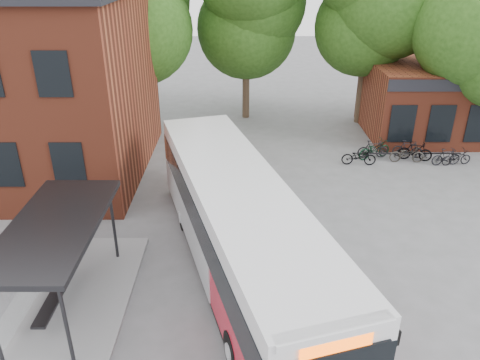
{
  "coord_description": "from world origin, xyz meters",
  "views": [
    {
      "loc": [
        0.6,
        -12.0,
        9.52
      ],
      "look_at": [
        0.62,
        3.5,
        2.0
      ],
      "focal_mm": 35.0,
      "sensor_mm": 36.0,
      "label": 1
    }
  ],
  "objects_px": {
    "bicycle_6": "(456,157)",
    "bicycle_7": "(446,157)",
    "bicycle_5": "(415,151)",
    "bus_shelter": "(62,266)",
    "city_bus": "(238,229)",
    "bicycle_0": "(359,157)",
    "bicycle_1": "(373,149)",
    "bicycle_4": "(407,154)",
    "bicycle_2": "(374,149)",
    "bicycle_3": "(408,149)"
  },
  "relations": [
    {
      "from": "bicycle_6",
      "to": "bicycle_7",
      "type": "xyz_separation_m",
      "value": [
        -0.53,
        -0.03,
        0.04
      ]
    },
    {
      "from": "bicycle_5",
      "to": "bicycle_7",
      "type": "relative_size",
      "value": 1.13
    },
    {
      "from": "bus_shelter",
      "to": "city_bus",
      "type": "relative_size",
      "value": 0.54
    },
    {
      "from": "bicycle_0",
      "to": "bicycle_1",
      "type": "xyz_separation_m",
      "value": [
        0.92,
        0.9,
        0.03
      ]
    },
    {
      "from": "bicycle_1",
      "to": "bicycle_0",
      "type": "bearing_deg",
      "value": 131.64
    },
    {
      "from": "bicycle_4",
      "to": "bicycle_2",
      "type": "bearing_deg",
      "value": 72.97
    },
    {
      "from": "bicycle_4",
      "to": "bicycle_6",
      "type": "xyz_separation_m",
      "value": [
        2.37,
        -0.33,
        -0.05
      ]
    },
    {
      "from": "bicycle_5",
      "to": "bicycle_7",
      "type": "xyz_separation_m",
      "value": [
        1.34,
        -0.62,
        -0.06
      ]
    },
    {
      "from": "bus_shelter",
      "to": "bicycle_1",
      "type": "distance_m",
      "value": 16.45
    },
    {
      "from": "bus_shelter",
      "to": "bicycle_3",
      "type": "distance_m",
      "value": 17.89
    },
    {
      "from": "bus_shelter",
      "to": "bicycle_5",
      "type": "height_order",
      "value": "bus_shelter"
    },
    {
      "from": "bicycle_3",
      "to": "bicycle_7",
      "type": "relative_size",
      "value": 1.01
    },
    {
      "from": "bicycle_6",
      "to": "bus_shelter",
      "type": "bearing_deg",
      "value": 112.68
    },
    {
      "from": "bus_shelter",
      "to": "bicycle_0",
      "type": "relative_size",
      "value": 4.15
    },
    {
      "from": "bicycle_2",
      "to": "bicycle_7",
      "type": "xyz_separation_m",
      "value": [
        3.35,
        -0.88,
        -0.05
      ]
    },
    {
      "from": "bicycle_2",
      "to": "bicycle_4",
      "type": "relative_size",
      "value": 1.1
    },
    {
      "from": "bicycle_0",
      "to": "bicycle_6",
      "type": "distance_m",
      "value": 4.86
    },
    {
      "from": "bicycle_4",
      "to": "bicycle_7",
      "type": "xyz_separation_m",
      "value": [
        1.84,
        -0.36,
        -0.01
      ]
    },
    {
      "from": "bicycle_5",
      "to": "bicycle_4",
      "type": "bearing_deg",
      "value": 132.16
    },
    {
      "from": "bicycle_1",
      "to": "bicycle_3",
      "type": "height_order",
      "value": "bicycle_1"
    },
    {
      "from": "bus_shelter",
      "to": "bicycle_4",
      "type": "distance_m",
      "value": 17.26
    },
    {
      "from": "bicycle_6",
      "to": "bicycle_7",
      "type": "height_order",
      "value": "bicycle_7"
    },
    {
      "from": "bicycle_4",
      "to": "bicycle_5",
      "type": "height_order",
      "value": "bicycle_5"
    },
    {
      "from": "bicycle_3",
      "to": "bicycle_7",
      "type": "height_order",
      "value": "bicycle_3"
    },
    {
      "from": "bicycle_4",
      "to": "bicycle_6",
      "type": "bearing_deg",
      "value": -96.06
    },
    {
      "from": "city_bus",
      "to": "bicycle_4",
      "type": "relative_size",
      "value": 7.61
    },
    {
      "from": "bicycle_0",
      "to": "bicycle_6",
      "type": "xyz_separation_m",
      "value": [
        4.86,
        -0.01,
        -0.04
      ]
    },
    {
      "from": "bicycle_0",
      "to": "bicycle_4",
      "type": "bearing_deg",
      "value": -78.63
    },
    {
      "from": "bicycle_2",
      "to": "bicycle_7",
      "type": "distance_m",
      "value": 3.46
    },
    {
      "from": "bus_shelter",
      "to": "bicycle_5",
      "type": "xyz_separation_m",
      "value": [
        14.01,
        10.94,
        -0.95
      ]
    },
    {
      "from": "bus_shelter",
      "to": "bicycle_6",
      "type": "relative_size",
      "value": 4.55
    },
    {
      "from": "bicycle_0",
      "to": "bus_shelter",
      "type": "bearing_deg",
      "value": 137.41
    },
    {
      "from": "bicycle_4",
      "to": "bicycle_7",
      "type": "distance_m",
      "value": 1.87
    },
    {
      "from": "bicycle_1",
      "to": "bicycle_2",
      "type": "relative_size",
      "value": 0.84
    },
    {
      "from": "bicycle_1",
      "to": "bicycle_5",
      "type": "bearing_deg",
      "value": -101.89
    },
    {
      "from": "bicycle_0",
      "to": "bicycle_4",
      "type": "relative_size",
      "value": 0.98
    },
    {
      "from": "bicycle_2",
      "to": "bicycle_5",
      "type": "distance_m",
      "value": 2.02
    },
    {
      "from": "bus_shelter",
      "to": "bicycle_2",
      "type": "height_order",
      "value": "bus_shelter"
    },
    {
      "from": "bicycle_2",
      "to": "bicycle_6",
      "type": "bearing_deg",
      "value": -126.33
    },
    {
      "from": "city_bus",
      "to": "bicycle_2",
      "type": "relative_size",
      "value": 6.93
    },
    {
      "from": "bus_shelter",
      "to": "bicycle_1",
      "type": "xyz_separation_m",
      "value": [
        11.94,
        11.27,
        -0.98
      ]
    },
    {
      "from": "bus_shelter",
      "to": "bicycle_0",
      "type": "height_order",
      "value": "bus_shelter"
    },
    {
      "from": "bus_shelter",
      "to": "city_bus",
      "type": "distance_m",
      "value": 5.32
    },
    {
      "from": "bicycle_0",
      "to": "bicycle_4",
      "type": "height_order",
      "value": "bicycle_4"
    },
    {
      "from": "bicycle_0",
      "to": "bicycle_2",
      "type": "xyz_separation_m",
      "value": [
        0.98,
        0.83,
        0.05
      ]
    },
    {
      "from": "bicycle_0",
      "to": "bicycle_7",
      "type": "relative_size",
      "value": 1.14
    },
    {
      "from": "bicycle_2",
      "to": "bicycle_4",
      "type": "bearing_deg",
      "value": -132.91
    },
    {
      "from": "bicycle_2",
      "to": "bicycle_0",
      "type": "bearing_deg",
      "value": 106.38
    },
    {
      "from": "city_bus",
      "to": "bicycle_3",
      "type": "height_order",
      "value": "city_bus"
    },
    {
      "from": "bicycle_2",
      "to": "bicycle_3",
      "type": "relative_size",
      "value": 1.26
    }
  ]
}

